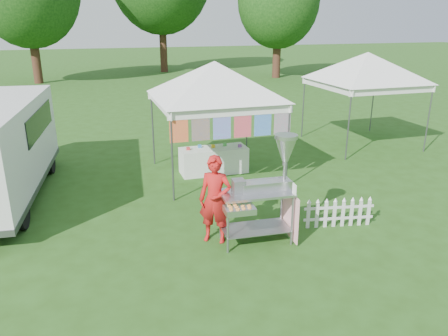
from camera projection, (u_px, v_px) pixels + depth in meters
name	position (u px, v px, depth m)	size (l,w,h in m)	color
ground	(265.00, 231.00, 8.65)	(120.00, 120.00, 0.00)	#274B15
canopy_main	(215.00, 61.00, 10.84)	(4.24, 4.24, 3.45)	#59595E
canopy_right	(368.00, 52.00, 13.76)	(4.24, 4.24, 3.45)	#59595E
tree_right	(279.00, 0.00, 29.67)	(5.60, 5.60, 8.42)	#3C2216
donut_cart	(268.00, 181.00, 7.91)	(1.51, 0.94, 2.03)	gray
vendor	(215.00, 200.00, 8.03)	(0.61, 0.40, 1.67)	red
picket_fence	(339.00, 213.00, 8.76)	(1.42, 0.29, 0.56)	silver
display_table	(214.00, 160.00, 11.87)	(1.80, 0.70, 0.69)	white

